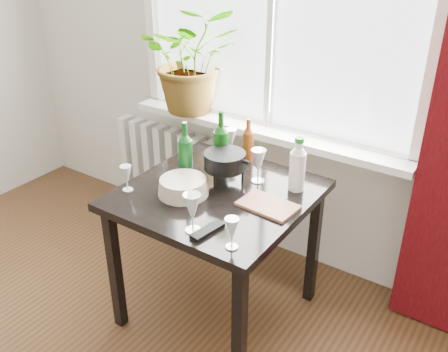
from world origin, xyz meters
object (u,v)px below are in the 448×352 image
Objects in this scene: potted_plant at (192,59)px; wineglass_front_left at (127,178)px; wineglass_far_right at (232,233)px; plate_stack at (183,187)px; wineglass_front_right at (192,212)px; cutting_board at (268,205)px; bottle_amber at (248,140)px; table at (217,208)px; radiator at (168,165)px; wineglass_back_left at (231,142)px; wine_bottle_right at (221,142)px; wine_bottle_left at (185,151)px; fondue_pot at (225,168)px; tv_remote at (208,231)px; wineglass_back_center at (258,165)px; cleaning_bottle at (298,164)px.

potted_plant reaches higher than wineglass_front_left.
wineglass_far_right reaches higher than plate_stack.
wineglass_front_right reaches higher than cutting_board.
bottle_amber is 0.79m from wineglass_far_right.
wineglass_front_right reaches higher than plate_stack.
wineglass_front_left reaches higher than cutting_board.
bottle_amber reaches higher than table.
radiator is 0.85m from wineglass_back_left.
wine_bottle_right reaches higher than radiator.
wine_bottle_left is at bearing 178.31° from cutting_board.
fondue_pot is 0.45m from tv_remote.
wineglass_far_right is 0.84× the size of tv_remote.
fondue_pot is at bearing 21.24° from wine_bottle_left.
wineglass_back_center reaches higher than tv_remote.
wineglass_far_right is 0.16m from tv_remote.
wineglass_front_right is at bearing -72.19° from table.
wine_bottle_left is at bearing 122.87° from plate_stack.
wineglass_front_right is 0.48m from wineglass_front_left.
wineglass_front_right reaches higher than wineglass_far_right.
wineglass_front_right is at bearing -68.68° from wineglass_back_left.
fondue_pot is (-0.02, 0.10, 0.17)m from table.
bottle_amber is at bearing 65.49° from wine_bottle_left.
potted_plant is 1.93× the size of wine_bottle_right.
bottle_amber is (-0.05, 0.36, 0.21)m from table.
wineglass_front_left is (-0.46, 0.10, -0.02)m from wineglass_front_right.
cleaning_bottle is 0.20m from wineglass_back_center.
fondue_pot is at bearing 123.36° from tv_remote.
wineglass_back_center reaches higher than fondue_pot.
wineglass_front_left reaches higher than tv_remote.
wineglass_back_center is 0.16m from fondue_pot.
bottle_amber reaches higher than wineglass_back_left.
wineglass_far_right reaches higher than radiator.
wineglass_front_left is at bearing -153.26° from plate_stack.
potted_plant reaches higher than tv_remote.
table is at bearing -60.81° from wine_bottle_right.
wine_bottle_left is 2.18× the size of wineglass_far_right.
cutting_board is at bearing -48.58° from wineglass_back_center.
table is at bearing -36.54° from radiator.
wineglass_front_left is at bearing -147.27° from table.
plate_stack is at bearing -124.71° from fondue_pot.
wineglass_back_left is at bearing 83.93° from wine_bottle_left.
bottle_amber is 1.55× the size of wineglass_back_left.
cleaning_bottle is 0.57m from wineglass_far_right.
wineglass_back_center is at bearing -32.70° from wineglass_back_left.
fondue_pot is at bearing -32.75° from radiator.
wineglass_front_left is at bearing -121.33° from wine_bottle_right.
wineglass_far_right is at bearing -52.04° from wine_bottle_right.
wine_bottle_right is 1.85× the size of wineglass_back_center.
potted_plant is at bearing 139.59° from wine_bottle_right.
cutting_board is (0.32, -0.35, -0.11)m from bottle_amber.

